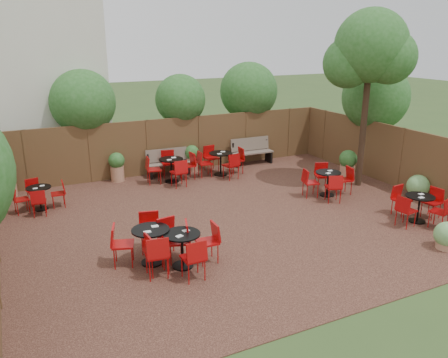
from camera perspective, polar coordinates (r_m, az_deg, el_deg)
name	(u,v)px	position (r m, az deg, el deg)	size (l,w,h in m)	color
ground	(237,217)	(12.60, 1.69, -4.86)	(80.00, 80.00, 0.00)	#354F23
courtyard_paving	(237,217)	(12.59, 1.69, -4.82)	(12.00, 10.00, 0.02)	#311914
fence_back	(175,145)	(16.68, -6.25, 4.28)	(12.00, 0.08, 2.00)	#52391E
fence_right	(401,158)	(15.84, 21.38, 2.45)	(0.08, 10.00, 2.00)	#52391E
neighbour_building	(26,59)	(18.35, -23.70, 13.64)	(5.00, 4.00, 8.00)	beige
overhang_foliage	(155,113)	(13.35, -8.70, 8.25)	(15.82, 10.78, 2.65)	#23571C
courtyard_tree	(370,52)	(15.14, 17.98, 14.97)	(2.52, 2.42, 5.64)	black
park_bench_left	(168,162)	(16.33, -7.09, 2.17)	(1.54, 0.55, 0.94)	brown
park_bench_right	(251,151)	(17.68, 3.48, 3.59)	(1.65, 0.55, 1.01)	brown
bistro_tables	(220,194)	(12.98, -0.55, -1.92)	(10.54, 7.85, 0.94)	black
planters	(175,167)	(15.36, -6.20, 1.54)	(11.10, 4.09, 1.11)	#A36D51
low_shrubs	(442,210)	(13.49, 25.75, -3.54)	(2.82, 3.48, 0.74)	#A36D51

